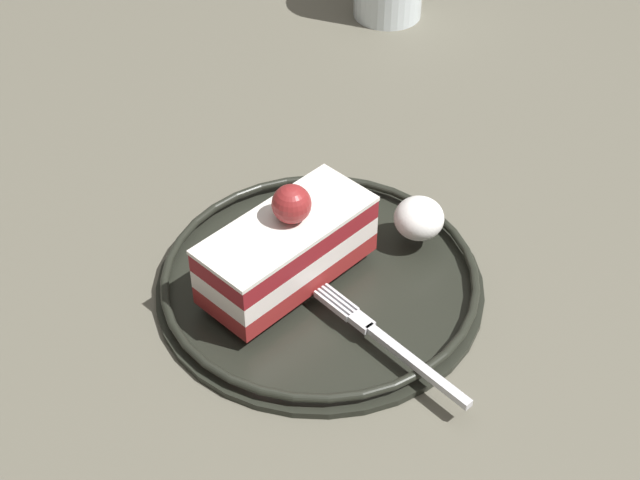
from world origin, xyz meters
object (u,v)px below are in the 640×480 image
at_px(fork, 386,341).
at_px(whipped_cream_dollop, 419,218).
at_px(dessert_plate, 320,280).
at_px(cake_slice, 287,247).

bearing_deg(fork, whipped_cream_dollop, 38.44).
xyz_separation_m(dessert_plate, cake_slice, (-0.02, 0.01, 0.03)).
bearing_deg(dessert_plate, cake_slice, 148.57).
relative_size(whipped_cream_dollop, fork, 0.27).
distance_m(dessert_plate, fork, 0.08).
height_order(whipped_cream_dollop, fork, whipped_cream_dollop).
bearing_deg(cake_slice, whipped_cream_dollop, -11.98).
height_order(dessert_plate, fork, fork).
distance_m(dessert_plate, cake_slice, 0.04).
bearing_deg(fork, dessert_plate, 86.43).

